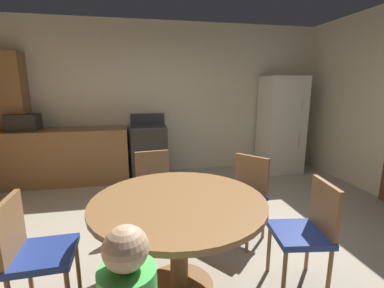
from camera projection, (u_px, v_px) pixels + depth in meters
ground_plane at (201, 256)px, 2.55m from camera, size 14.00×14.00×0.00m
wall_back at (167, 99)px, 4.96m from camera, size 6.04×0.12×2.70m
kitchen_counter at (67, 156)px, 4.44m from camera, size 2.00×0.60×0.90m
pantry_column at (14, 120)px, 4.33m from camera, size 0.44×0.36×2.10m
oven_range at (149, 151)px, 4.69m from camera, size 0.60×0.60×1.10m
refrigerator at (281, 125)px, 5.02m from camera, size 0.68×0.68×1.76m
microwave at (24, 122)px, 4.20m from camera, size 0.44×0.32×0.26m
dining_table at (179, 218)px, 2.02m from camera, size 1.30×1.30×0.76m
chair_west at (32, 249)px, 1.82m from camera, size 0.41×0.41×0.87m
chair_east at (308, 228)px, 2.09m from camera, size 0.45×0.45×0.87m
chair_north at (155, 186)px, 2.98m from camera, size 0.45×0.45×0.87m
chair_northeast at (245, 192)px, 2.79m from camera, size 0.56×0.56×0.87m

